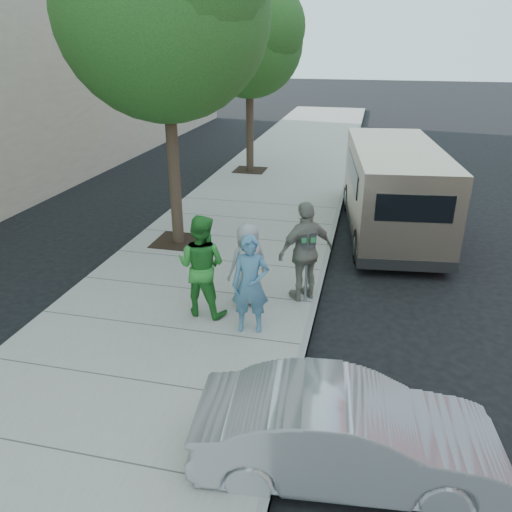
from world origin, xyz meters
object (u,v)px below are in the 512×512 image
Objects in this scene: tree_far at (251,37)px; sedan at (347,434)px; parking_meter at (307,253)px; tree_near at (165,2)px; person_gray_shirt at (248,264)px; person_officer at (250,284)px; person_striped_polo at (306,252)px; van at (392,188)px; person_green_shirt at (202,266)px.

tree_far is 15.24m from sedan.
tree_near is at bearing 124.23° from parking_meter.
person_officer is at bearing 65.84° from person_gray_shirt.
person_striped_polo is at bearing -33.06° from tree_near.
van reaches higher than sedan.
van is 5.65m from person_gray_shirt.
sedan is (-0.59, -8.58, -0.64)m from van.
parking_meter is 4.95m from van.
tree_near is 1.16× the size of tree_far.
person_officer reaches higher than parking_meter.
sedan is at bearing -54.28° from tree_near.
tree_near is 7.07m from van.
person_striped_polo is (-1.67, -4.53, -0.10)m from van.
tree_near reaches higher than van.
tree_near is 5.32× the size of parking_meter.
person_striped_polo is (0.75, 1.37, 0.11)m from person_officer.
parking_meter is at bearing -147.24° from person_green_shirt.
sedan is at bearing -100.70° from van.
person_officer is at bearing 28.09° from sedan.
van is 4.02× the size of person_gray_shirt.
person_striped_polo reaches higher than person_green_shirt.
tree_far reaches higher than person_green_shirt.
sedan is 4.23m from person_striped_polo.
parking_meter is at bearing -70.68° from tree_far.
tree_far is 3.70× the size of person_officer.
van reaches higher than person_officer.
sedan is at bearing 65.11° from person_striped_polo.
person_officer is at bearing 166.86° from person_green_shirt.
tree_far is at bearing -117.01° from person_gray_shirt.
person_green_shirt is at bearing -81.05° from tree_far.
person_officer is 1.57m from person_striped_polo.
person_striped_polo is at bearing 8.73° from sedan.
tree_far is at bearing 11.90° from sedan.
person_gray_shirt is at bearing 173.37° from parking_meter.
person_striped_polo is (1.75, 1.00, 0.03)m from person_green_shirt.
person_officer is 0.98m from person_gray_shirt.
tree_far is 11.09m from person_striped_polo.
tree_far is 3.29× the size of person_striped_polo.
tree_far is at bearing 87.92° from parking_meter.
person_green_shirt is 1.19× the size of person_gray_shirt.
tree_near reaches higher than parking_meter.
tree_near is 4.66× the size of person_gray_shirt.
person_green_shirt is at bearing -176.12° from parking_meter.
person_officer is (2.71, -3.62, -4.52)m from tree_near.
tree_near reaches higher than person_green_shirt.
person_green_shirt reaches higher than parking_meter.
person_striped_polo is (-0.05, 0.15, -0.04)m from parking_meter.
tree_near is 7.63m from tree_far.
parking_meter is 0.39× the size of sedan.
van is 3.69× the size of person_officer.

